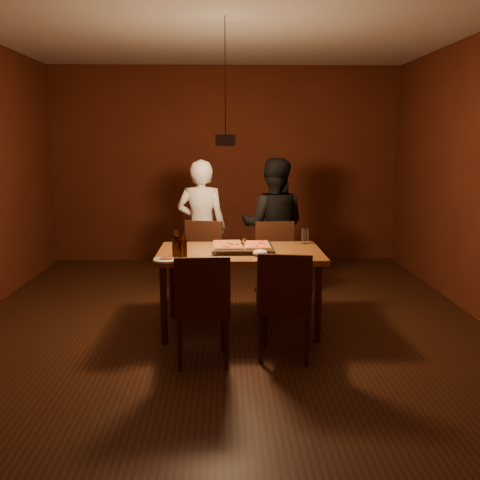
{
  "coord_description": "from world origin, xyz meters",
  "views": [
    {
      "loc": [
        -0.01,
        -4.83,
        1.74
      ],
      "look_at": [
        0.13,
        -0.01,
        0.85
      ],
      "focal_mm": 40.0,
      "sensor_mm": 36.0,
      "label": 1
    }
  ],
  "objects_px": {
    "diner_white": "(201,228)",
    "chair_far_right": "(276,256)",
    "beer_bottle_a": "(176,242)",
    "beer_bottle_b": "(184,245)",
    "chair_far_left": "(201,255)",
    "pizza_tray": "(242,248)",
    "chair_near_left": "(202,300)",
    "chair_near_right": "(285,296)",
    "diner_dark": "(273,226)",
    "pendant_lamp": "(225,139)",
    "dining_table": "(240,258)",
    "plate_slice": "(167,260)"
  },
  "relations": [
    {
      "from": "diner_white",
      "to": "chair_near_right",
      "type": "bearing_deg",
      "value": 119.63
    },
    {
      "from": "beer_bottle_b",
      "to": "diner_dark",
      "type": "distance_m",
      "value": 1.78
    },
    {
      "from": "chair_near_left",
      "to": "chair_near_right",
      "type": "distance_m",
      "value": 0.66
    },
    {
      "from": "chair_far_left",
      "to": "chair_far_right",
      "type": "height_order",
      "value": "same"
    },
    {
      "from": "pendant_lamp",
      "to": "dining_table",
      "type": "bearing_deg",
      "value": -6.09
    },
    {
      "from": "chair_far_left",
      "to": "pizza_tray",
      "type": "xyz_separation_m",
      "value": [
        0.42,
        -0.8,
        0.24
      ]
    },
    {
      "from": "dining_table",
      "to": "chair_far_left",
      "type": "height_order",
      "value": "chair_far_left"
    },
    {
      "from": "beer_bottle_a",
      "to": "diner_dark",
      "type": "relative_size",
      "value": 0.18
    },
    {
      "from": "chair_far_right",
      "to": "chair_near_left",
      "type": "xyz_separation_m",
      "value": [
        -0.72,
        -1.56,
        0.0
      ]
    },
    {
      "from": "chair_far_left",
      "to": "plate_slice",
      "type": "bearing_deg",
      "value": 94.17
    },
    {
      "from": "chair_near_left",
      "to": "diner_white",
      "type": "relative_size",
      "value": 0.31
    },
    {
      "from": "chair_far_left",
      "to": "diner_white",
      "type": "bearing_deg",
      "value": -73.7
    },
    {
      "from": "plate_slice",
      "to": "diner_dark",
      "type": "relative_size",
      "value": 0.15
    },
    {
      "from": "chair_far_right",
      "to": "chair_near_right",
      "type": "distance_m",
      "value": 1.49
    },
    {
      "from": "dining_table",
      "to": "pendant_lamp",
      "type": "relative_size",
      "value": 1.36
    },
    {
      "from": "beer_bottle_a",
      "to": "pendant_lamp",
      "type": "xyz_separation_m",
      "value": [
        0.43,
        0.32,
        0.87
      ]
    },
    {
      "from": "dining_table",
      "to": "pendant_lamp",
      "type": "xyz_separation_m",
      "value": [
        -0.13,
        0.01,
        1.08
      ]
    },
    {
      "from": "beer_bottle_b",
      "to": "diner_white",
      "type": "height_order",
      "value": "diner_white"
    },
    {
      "from": "chair_far_right",
      "to": "chair_near_right",
      "type": "height_order",
      "value": "same"
    },
    {
      "from": "chair_far_right",
      "to": "diner_dark",
      "type": "bearing_deg",
      "value": -95.17
    },
    {
      "from": "beer_bottle_b",
      "to": "chair_far_right",
      "type": "bearing_deg",
      "value": 48.72
    },
    {
      "from": "chair_near_right",
      "to": "diner_white",
      "type": "xyz_separation_m",
      "value": [
        -0.74,
        1.96,
        0.24
      ]
    },
    {
      "from": "chair_near_right",
      "to": "plate_slice",
      "type": "relative_size",
      "value": 2.13
    },
    {
      "from": "chair_near_right",
      "to": "plate_slice",
      "type": "xyz_separation_m",
      "value": [
        -0.97,
        0.35,
        0.22
      ]
    },
    {
      "from": "diner_white",
      "to": "chair_far_right",
      "type": "bearing_deg",
      "value": 158.65
    },
    {
      "from": "pendant_lamp",
      "to": "diner_white",
      "type": "bearing_deg",
      "value": 103.17
    },
    {
      "from": "diner_dark",
      "to": "beer_bottle_a",
      "type": "bearing_deg",
      "value": 68.64
    },
    {
      "from": "dining_table",
      "to": "plate_slice",
      "type": "bearing_deg",
      "value": -147.44
    },
    {
      "from": "chair_far_right",
      "to": "diner_dark",
      "type": "distance_m",
      "value": 0.57
    },
    {
      "from": "chair_near_right",
      "to": "beer_bottle_b",
      "type": "relative_size",
      "value": 2.18
    },
    {
      "from": "dining_table",
      "to": "chair_near_right",
      "type": "bearing_deg",
      "value": -66.05
    },
    {
      "from": "diner_dark",
      "to": "chair_far_left",
      "type": "bearing_deg",
      "value": 39.06
    },
    {
      "from": "chair_far_left",
      "to": "pizza_tray",
      "type": "bearing_deg",
      "value": 132.66
    },
    {
      "from": "pizza_tray",
      "to": "diner_dark",
      "type": "xyz_separation_m",
      "value": [
        0.4,
        1.24,
        0.01
      ]
    },
    {
      "from": "dining_table",
      "to": "chair_far_right",
      "type": "height_order",
      "value": "chair_far_right"
    },
    {
      "from": "beer_bottle_b",
      "to": "diner_dark",
      "type": "bearing_deg",
      "value": 59.24
    },
    {
      "from": "beer_bottle_a",
      "to": "plate_slice",
      "type": "bearing_deg",
      "value": -126.23
    },
    {
      "from": "chair_far_right",
      "to": "beer_bottle_a",
      "type": "height_order",
      "value": "beer_bottle_a"
    },
    {
      "from": "beer_bottle_a",
      "to": "diner_dark",
      "type": "xyz_separation_m",
      "value": [
        0.98,
        1.54,
        -0.11
      ]
    },
    {
      "from": "chair_far_left",
      "to": "chair_near_right",
      "type": "xyz_separation_m",
      "value": [
        0.73,
        -1.56,
        0.0
      ]
    },
    {
      "from": "pendant_lamp",
      "to": "pizza_tray",
      "type": "bearing_deg",
      "value": -5.8
    },
    {
      "from": "pizza_tray",
      "to": "plate_slice",
      "type": "bearing_deg",
      "value": -151.22
    },
    {
      "from": "chair_near_left",
      "to": "beer_bottle_b",
      "type": "bearing_deg",
      "value": 103.42
    },
    {
      "from": "chair_far_left",
      "to": "pendant_lamp",
      "type": "xyz_separation_m",
      "value": [
        0.27,
        -0.79,
        1.22
      ]
    },
    {
      "from": "beer_bottle_a",
      "to": "beer_bottle_b",
      "type": "bearing_deg",
      "value": 7.67
    },
    {
      "from": "chair_far_left",
      "to": "beer_bottle_b",
      "type": "relative_size",
      "value": 2.31
    },
    {
      "from": "chair_near_right",
      "to": "beer_bottle_b",
      "type": "distance_m",
      "value": 1.0
    },
    {
      "from": "chair_near_left",
      "to": "diner_white",
      "type": "xyz_separation_m",
      "value": [
        -0.09,
        2.03,
        0.24
      ]
    },
    {
      "from": "diner_dark",
      "to": "chair_near_right",
      "type": "bearing_deg",
      "value": 98.61
    },
    {
      "from": "beer_bottle_a",
      "to": "chair_far_left",
      "type": "bearing_deg",
      "value": 81.83
    }
  ]
}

